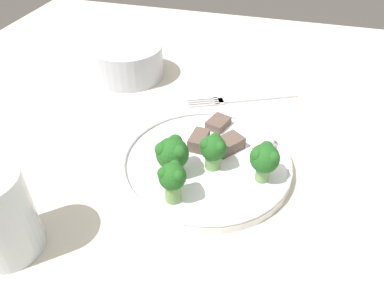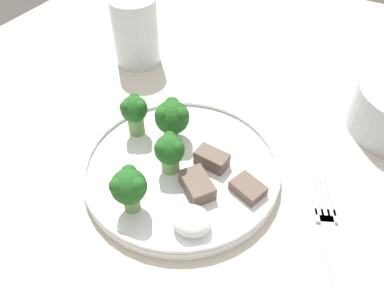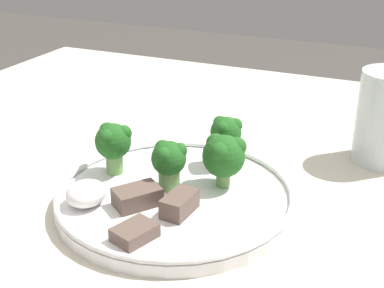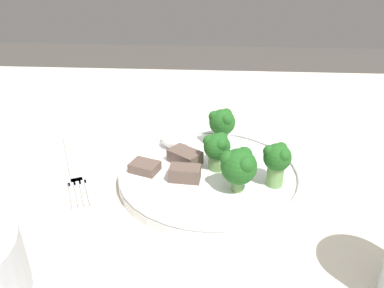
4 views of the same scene
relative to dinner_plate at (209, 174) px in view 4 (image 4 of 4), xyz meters
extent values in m
cube|color=beige|center=(0.06, 0.06, -0.02)|extent=(1.10, 1.11, 0.03)
cylinder|color=brown|center=(-0.43, -0.43, -0.40)|extent=(0.06, 0.06, 0.73)
cylinder|color=brown|center=(0.55, -0.43, -0.40)|extent=(0.06, 0.06, 0.73)
cylinder|color=white|center=(0.00, 0.00, 0.00)|extent=(0.24, 0.24, 0.01)
torus|color=white|center=(0.00, 0.00, 0.01)|extent=(0.24, 0.24, 0.01)
cube|color=silver|center=(0.20, -0.05, -0.01)|extent=(0.07, 0.14, 0.00)
cube|color=silver|center=(0.17, 0.02, -0.01)|extent=(0.03, 0.03, 0.00)
cube|color=silver|center=(0.17, 0.05, -0.01)|extent=(0.03, 0.05, 0.00)
cube|color=silver|center=(0.16, 0.05, -0.01)|extent=(0.03, 0.05, 0.00)
cube|color=silver|center=(0.16, 0.04, -0.01)|extent=(0.03, 0.05, 0.00)
cube|color=silver|center=(0.15, 0.04, -0.01)|extent=(0.03, 0.05, 0.00)
cylinder|color=#709E56|center=(-0.01, -0.01, 0.01)|extent=(0.02, 0.02, 0.02)
sphere|color=#215B1E|center=(-0.01, -0.01, 0.04)|extent=(0.04, 0.04, 0.04)
sphere|color=#215B1E|center=(0.00, -0.01, 0.04)|extent=(0.02, 0.02, 0.02)
sphere|color=#215B1E|center=(-0.01, 0.00, 0.04)|extent=(0.02, 0.02, 0.02)
sphere|color=#215B1E|center=(-0.01, -0.02, 0.04)|extent=(0.02, 0.02, 0.02)
cylinder|color=#709E56|center=(-0.08, 0.02, 0.02)|extent=(0.02, 0.02, 0.03)
sphere|color=#215B1E|center=(-0.08, 0.02, 0.04)|extent=(0.03, 0.03, 0.03)
sphere|color=#215B1E|center=(-0.07, 0.02, 0.05)|extent=(0.02, 0.02, 0.02)
sphere|color=#215B1E|center=(-0.09, 0.03, 0.05)|extent=(0.02, 0.02, 0.02)
sphere|color=#215B1E|center=(-0.09, 0.01, 0.05)|extent=(0.02, 0.02, 0.02)
cylinder|color=#709E56|center=(-0.02, -0.08, 0.01)|extent=(0.02, 0.02, 0.02)
sphere|color=#215B1E|center=(-0.02, -0.08, 0.04)|extent=(0.04, 0.04, 0.04)
sphere|color=#215B1E|center=(0.00, -0.08, 0.05)|extent=(0.02, 0.02, 0.02)
sphere|color=#215B1E|center=(-0.02, -0.07, 0.05)|extent=(0.02, 0.02, 0.02)
sphere|color=#215B1E|center=(-0.02, -0.09, 0.05)|extent=(0.02, 0.02, 0.02)
cylinder|color=#709E56|center=(-0.03, 0.04, 0.01)|extent=(0.01, 0.01, 0.02)
sphere|color=#215B1E|center=(-0.03, 0.04, 0.04)|extent=(0.04, 0.04, 0.04)
sphere|color=#215B1E|center=(-0.02, 0.04, 0.05)|extent=(0.02, 0.02, 0.02)
sphere|color=#215B1E|center=(-0.04, 0.05, 0.05)|extent=(0.02, 0.02, 0.02)
sphere|color=#215B1E|center=(-0.04, 0.03, 0.05)|extent=(0.02, 0.02, 0.02)
cube|color=brown|center=(0.03, -0.02, 0.01)|extent=(0.05, 0.05, 0.02)
cube|color=brown|center=(0.09, 0.00, 0.01)|extent=(0.04, 0.04, 0.01)
cube|color=brown|center=(0.03, 0.02, 0.01)|extent=(0.04, 0.03, 0.02)
ellipsoid|color=white|center=(0.05, -0.07, 0.01)|extent=(0.04, 0.04, 0.02)
camera|label=1|loc=(-0.39, -0.09, 0.35)|focal=35.00mm
camera|label=2|loc=(0.16, -0.26, 0.34)|focal=35.00mm
camera|label=3|loc=(0.42, 0.20, 0.27)|focal=50.00mm
camera|label=4|loc=(0.00, 0.42, 0.27)|focal=35.00mm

